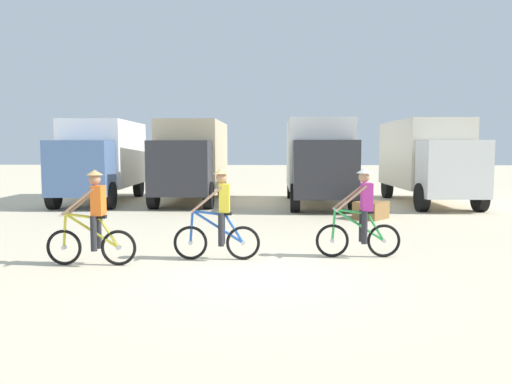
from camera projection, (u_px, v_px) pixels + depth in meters
ground_plane at (257, 277)px, 8.84m from camera, size 120.00×120.00×0.00m
box_truck_avon_van at (102, 157)px, 21.25m from camera, size 2.71×6.86×3.35m
box_truck_tan_camper at (192, 157)px, 21.36m from camera, size 2.42×6.76×3.35m
box_truck_white_box at (318, 157)px, 20.32m from camera, size 2.42×6.76×3.35m
box_truck_cream_rv at (427, 157)px, 20.57m from camera, size 2.54×6.81×3.35m
cyclist_orange_shirt at (94, 221)px, 9.65m from camera, size 1.73×0.52×1.82m
cyclist_cowboy_hat at (220, 218)px, 10.14m from camera, size 1.73×0.52×1.82m
cyclist_near_camera at (361, 216)px, 10.37m from camera, size 1.73×0.52×1.82m
supply_crate at (371, 210)px, 16.14m from camera, size 1.23×1.26×0.54m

